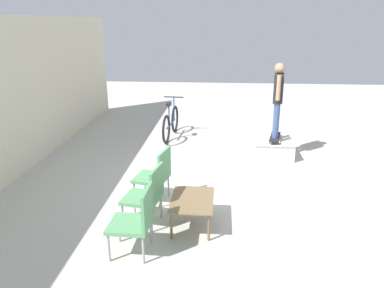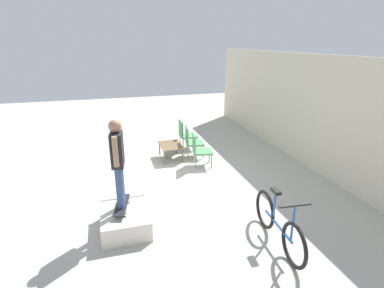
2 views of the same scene
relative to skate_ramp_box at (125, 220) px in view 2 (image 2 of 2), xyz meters
name	(u,v)px [view 2 (image 2 of 2)]	position (x,y,z in m)	size (l,w,h in m)	color
ground_plane	(155,182)	(-1.78, 0.83, -0.18)	(24.00, 24.00, 0.00)	#B7B2A8
house_wall_back	(310,112)	(-1.78, 5.08, 1.32)	(12.00, 0.06, 3.00)	beige
skate_ramp_box	(125,220)	(0.00, 0.00, 0.00)	(1.05, 0.86, 0.39)	silver
skateboard_on_ramp	(122,205)	(-0.11, -0.04, 0.27)	(0.81, 0.36, 0.07)	black
person_skater	(118,157)	(-0.11, -0.04, 1.21)	(0.57, 0.25, 1.60)	#384C7A
coffee_table	(171,146)	(-3.23, 1.55, 0.19)	(0.90, 0.62, 0.42)	brown
patio_chair_left	(185,133)	(-3.98, 2.20, 0.32)	(0.53, 0.53, 0.92)	#99999E
patio_chair_center	(192,140)	(-3.25, 2.20, 0.32)	(0.60, 0.60, 0.92)	#99999E
patio_chair_right	(199,148)	(-2.50, 2.20, 0.32)	(0.61, 0.61, 0.92)	#99999E
bicycle	(278,224)	(1.14, 2.46, 0.19)	(1.76, 0.52, 1.00)	black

